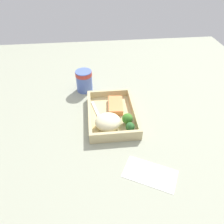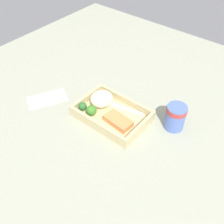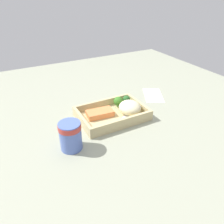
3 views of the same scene
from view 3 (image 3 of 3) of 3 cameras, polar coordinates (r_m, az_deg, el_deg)
The scene contains 10 objects.
ground_plane at distance 90.07cm, azimuth 0.00°, elevation -2.03°, with size 160.00×160.00×2.00cm, color gray.
takeout_tray at distance 89.22cm, azimuth 0.00°, elevation -1.16°, with size 27.02×18.55×1.20cm, color tan.
tray_rim at distance 88.12cm, azimuth 0.00°, elevation 0.01°, with size 27.02×18.55×3.05cm.
salmon_fillet at distance 88.11cm, azimuth -3.18°, elevation -0.33°, with size 10.56×5.74×2.27cm, color #EA854B.
mashed_potatoes at distance 88.97cm, azimuth 4.69°, elevation 1.15°, with size 8.83×9.46×5.53cm, color beige.
broccoli_floret_1 at distance 93.99cm, azimuth 1.65°, elevation 2.79°, with size 4.01×4.01×4.64cm.
broccoli_floret_2 at distance 96.24cm, azimuth 3.78°, elevation 3.33°, with size 3.23×3.23×4.09cm.
fork at distance 84.59cm, azimuth 1.52°, elevation -2.48°, with size 15.77×5.10×0.44cm.
paper_cup at distance 71.99cm, azimuth -10.81°, elevation -5.81°, with size 7.41×7.41×9.83cm.
receipt_slip at distance 109.44cm, azimuth 10.70°, elevation 4.36°, with size 8.48×15.74×0.24cm, color white.
Camera 3 is at (-35.64, -66.93, 47.62)cm, focal length 35.00 mm.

